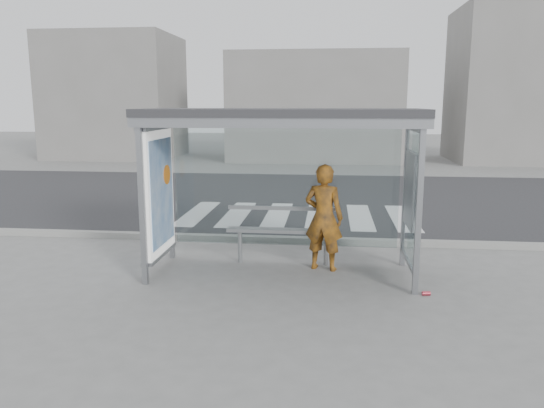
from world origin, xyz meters
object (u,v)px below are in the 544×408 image
Objects in this scene: person at (324,217)px; bench at (283,230)px; bus_shelter at (258,150)px; soda_can at (426,293)px.

person reaches higher than bench.
bus_shelter reaches higher than soda_can.
bench is 2.61m from soda_can.
bus_shelter is 1.54m from person.
bench is (-0.69, 0.25, -0.30)m from person.
bench is at bearing 56.29° from bus_shelter.
bus_shelter reaches higher than person.
bus_shelter is at bearing 162.29° from soda_can.
person is 15.15× the size of soda_can.
bus_shelter is at bearing 29.14° from person.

